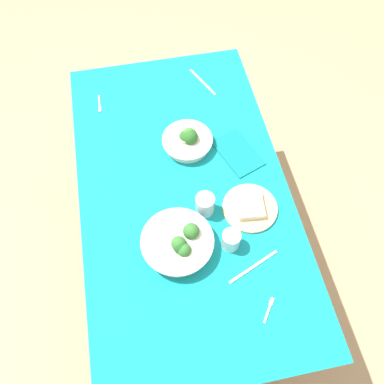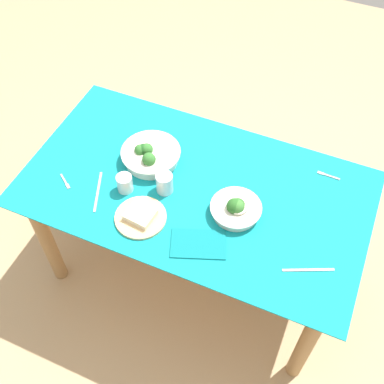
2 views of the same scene
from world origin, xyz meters
name	(u,v)px [view 1 (image 1 of 2)]	position (x,y,z in m)	size (l,w,h in m)	color
ground_plane	(186,253)	(0.00, 0.00, 0.00)	(6.00, 6.00, 0.00)	tan
dining_table	(184,201)	(0.00, 0.00, 0.60)	(1.50, 0.83, 0.71)	teal
broccoli_bowl_far	(188,140)	(-0.21, 0.06, 0.75)	(0.21, 0.21, 0.09)	silver
broccoli_bowl_near	(179,243)	(0.25, -0.06, 0.75)	(0.27, 0.27, 0.10)	silver
bread_side_plate	(250,207)	(0.14, 0.24, 0.73)	(0.21, 0.21, 0.04)	#D6B27A
water_glass_center	(205,205)	(0.11, 0.06, 0.76)	(0.07, 0.07, 0.09)	silver
water_glass_side	(231,240)	(0.27, 0.13, 0.75)	(0.07, 0.07, 0.08)	silver
fork_by_far_bowl	(269,309)	(0.53, 0.20, 0.72)	(0.08, 0.06, 0.00)	#B7B7BC
fork_by_near_bowl	(100,104)	(-0.51, -0.29, 0.72)	(0.10, 0.01, 0.00)	#B7B7BC
table_knife_left	(203,82)	(-0.56, 0.20, 0.72)	(0.20, 0.01, 0.00)	#B7B7BC
table_knife_right	(253,267)	(0.37, 0.19, 0.72)	(0.22, 0.01, 0.00)	#B7B7BC
napkin_folded_upper	(238,153)	(-0.12, 0.26, 0.72)	(0.22, 0.14, 0.01)	#0F777D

